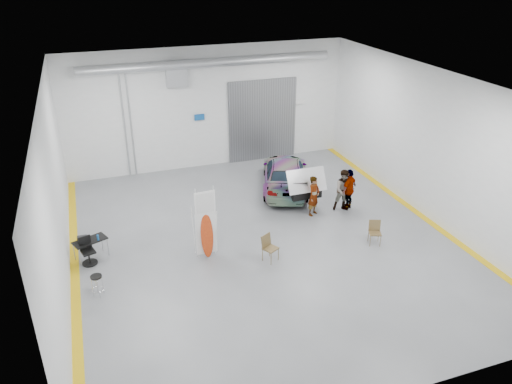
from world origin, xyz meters
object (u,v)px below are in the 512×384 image
object	(u,v)px
sedan_car	(285,174)
folding_chair_near	(270,253)
person_b	(344,190)
shop_stool	(98,286)
surfboard_display	(206,229)
work_table	(88,240)
folding_chair_far	(374,237)
person_c	(349,189)
person_a	(314,196)
office_chair	(88,252)

from	to	relation	value
sedan_car	folding_chair_near	xyz separation A→B (m)	(-2.78, -5.44, -0.42)
person_b	shop_stool	xyz separation A→B (m)	(-10.19, -2.73, -0.53)
surfboard_display	work_table	xyz separation A→B (m)	(-3.99, 1.25, -0.38)
folding_chair_far	shop_stool	size ratio (longest dim) A/B	1.22
person_c	shop_stool	xyz separation A→B (m)	(-10.41, -2.73, -0.53)
person_a	folding_chair_far	distance (m)	3.16
person_b	shop_stool	world-z (taller)	person_b
person_a	work_table	bearing A→B (deg)	149.15
sedan_car	surfboard_display	distance (m)	6.55
person_c	shop_stool	world-z (taller)	person_c
work_table	shop_stool	bearing A→B (deg)	-86.39
surfboard_display	person_b	bearing A→B (deg)	11.36
person_b	folding_chair_near	bearing A→B (deg)	-137.08
person_c	sedan_car	bearing A→B (deg)	-90.94
office_chair	work_table	bearing A→B (deg)	67.05
folding_chair_near	folding_chair_far	world-z (taller)	folding_chair_near
shop_stool	work_table	size ratio (longest dim) A/B	0.58
shop_stool	person_b	bearing A→B (deg)	15.03
person_a	office_chair	bearing A→B (deg)	151.23
surfboard_display	folding_chair_far	xyz separation A→B (m)	(6.11, -1.26, -0.82)
surfboard_display	shop_stool	bearing A→B (deg)	-166.94
person_a	person_c	distance (m)	1.62
folding_chair_near	shop_stool	size ratio (longest dim) A/B	1.30
person_b	surfboard_display	size ratio (longest dim) A/B	0.66
person_c	folding_chair_far	size ratio (longest dim) A/B	1.98
surfboard_display	sedan_car	bearing A→B (deg)	39.50
folding_chair_near	sedan_car	bearing A→B (deg)	33.73
folding_chair_near	folding_chair_far	bearing A→B (deg)	-32.52
person_a	folding_chair_far	size ratio (longest dim) A/B	1.88
work_table	office_chair	distance (m)	0.44
surfboard_display	folding_chair_near	xyz separation A→B (m)	(2.04, -1.02, -0.80)
person_a	folding_chair_near	distance (m)	3.98
work_table	office_chair	size ratio (longest dim) A/B	1.28
sedan_car	work_table	distance (m)	9.35
person_a	work_table	world-z (taller)	person_a
person_a	person_b	distance (m)	1.40
person_b	folding_chair_near	distance (m)	5.10
surfboard_display	shop_stool	world-z (taller)	surfboard_display
folding_chair_near	office_chair	size ratio (longest dim) A/B	0.98
person_b	work_table	world-z (taller)	person_b
person_b	person_a	bearing A→B (deg)	-168.68
person_b	work_table	xyz separation A→B (m)	(-10.33, -0.37, -0.18)
office_chair	person_b	bearing A→B (deg)	-12.57
work_table	person_b	bearing A→B (deg)	2.07
person_b	work_table	bearing A→B (deg)	-166.61
surfboard_display	person_a	bearing A→B (deg)	15.19
person_a	folding_chair_near	bearing A→B (deg)	-170.94
person_b	office_chair	xyz separation A→B (m)	(-10.37, -0.70, -0.46)
shop_stool	office_chair	world-z (taller)	office_chair
person_a	person_c	world-z (taller)	person_c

